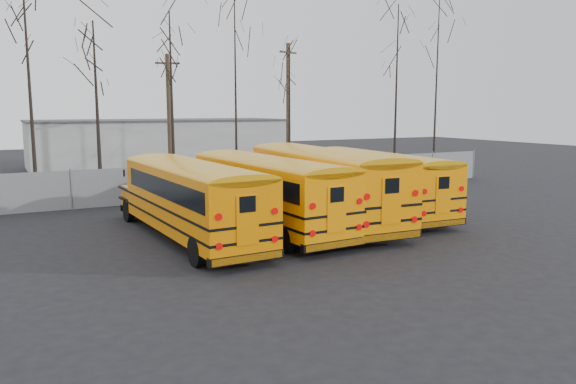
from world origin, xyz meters
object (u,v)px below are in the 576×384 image
bus_b (266,187)px  utility_pole_left (169,122)px  bus_c (321,179)px  utility_pole_right (288,110)px  bus_a (190,194)px  bus_d (376,177)px

bus_b → utility_pole_left: bearing=88.1°
bus_c → utility_pole_right: 16.07m
bus_b → utility_pole_left: (-0.24, 13.25, 2.44)m
bus_a → utility_pole_left: (3.11, 13.50, 2.46)m
utility_pole_right → bus_c: bearing=-134.2°
bus_a → utility_pole_right: (12.29, 15.21, 3.12)m
utility_pole_right → bus_b: bearing=-142.7°
bus_c → bus_d: bus_c is taller
bus_a → bus_d: size_ratio=1.02×
bus_a → utility_pole_left: 14.07m
bus_a → utility_pole_right: utility_pole_right is taller
bus_b → bus_c: bus_c is taller
bus_b → utility_pole_left: 13.47m
bus_a → bus_d: 9.74m
bus_b → bus_c: bearing=4.0°
utility_pole_right → bus_a: bearing=-150.8°
bus_a → utility_pole_left: bearing=74.6°
bus_c → utility_pole_right: (6.03, 14.59, 2.97)m
utility_pole_left → bus_a: bearing=-87.5°
bus_a → utility_pole_right: 19.80m
bus_a → bus_c: (6.27, 0.61, 0.15)m
bus_b → bus_d: bus_b is taller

